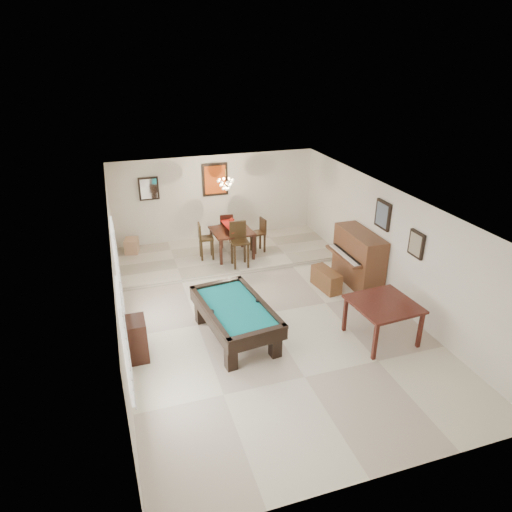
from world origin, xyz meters
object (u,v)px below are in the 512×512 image
square_table (382,321)px  dining_chair_south (240,245)px  dining_table (232,241)px  flower_vase (231,222)px  pool_table (236,322)px  dining_chair_west (206,241)px  apothecary_chest (137,339)px  dining_chair_east (258,236)px  upright_piano (353,259)px  corner_bench (132,246)px  chandelier (226,180)px  piano_bench (326,279)px  dining_chair_north (226,229)px

square_table → dining_chair_south: (-1.83, 3.89, 0.30)m
dining_table → flower_vase: bearing=180.0°
pool_table → flower_vase: (0.92, 3.67, 0.74)m
dining_chair_west → apothecary_chest: bearing=154.9°
dining_table → dining_chair_south: bearing=-88.1°
square_table → dining_chair_south: 4.31m
dining_chair_east → apothecary_chest: bearing=-51.6°
pool_table → dining_chair_east: 4.08m
upright_piano → dining_chair_south: bearing=146.9°
corner_bench → chandelier: chandelier is taller
pool_table → piano_bench: bearing=19.5°
pool_table → dining_chair_south: 3.13m
dining_chair_west → dining_chair_east: (1.47, 0.00, -0.02)m
piano_bench → chandelier: size_ratio=1.48×
pool_table → dining_chair_east: size_ratio=2.27×
dining_table → dining_chair_east: 0.76m
apothecary_chest → dining_chair_north: 5.29m
upright_piano → chandelier: 3.87m
apothecary_chest → dining_table: bearing=52.5°
dining_chair_north → dining_chair_east: (0.75, -0.68, -0.02)m
corner_bench → upright_piano: bearing=-33.4°
dining_chair_south → dining_chair_east: (0.74, 0.75, -0.11)m
apothecary_chest → flower_vase: 4.74m
dining_chair_west → corner_bench: (-1.92, 1.03, -0.31)m
dining_chair_east → dining_chair_south: bearing=-52.4°
upright_piano → apothecary_chest: (-5.31, -1.43, -0.26)m
dining_chair_north → dining_chair_west: 0.99m
flower_vase → dining_chair_south: dining_chair_south is taller
piano_bench → dining_table: (-1.74, 2.34, 0.31)m
pool_table → dining_chair_south: dining_chair_south is taller
upright_piano → apothecary_chest: upright_piano is taller
dining_chair_south → corner_bench: (-2.66, 1.78, -0.39)m
dining_table → flower_vase: 0.55m
apothecary_chest → dining_chair_west: size_ratio=0.81×
apothecary_chest → dining_chair_east: size_ratio=0.85×
dining_chair_west → corner_bench: dining_chair_west is taller
dining_chair_east → corner_bench: (-3.39, 1.03, -0.28)m
piano_bench → dining_chair_south: size_ratio=0.75×
square_table → pool_table: bearing=161.7°
dining_chair_south → apothecary_chest: bearing=-131.3°
chandelier → square_table: bearing=-68.1°
piano_bench → dining_chair_east: (-0.97, 2.38, 0.35)m
pool_table → dining_table: size_ratio=2.07×
dining_chair_east → square_table: bearing=5.5°
piano_bench → dining_chair_north: dining_chair_north is taller
corner_bench → chandelier: (2.56, -0.86, 1.88)m
dining_chair_west → chandelier: chandelier is taller
flower_vase → corner_bench: bearing=157.9°
square_table → flower_vase: size_ratio=5.28×
flower_vase → dining_chair_south: bearing=-88.1°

